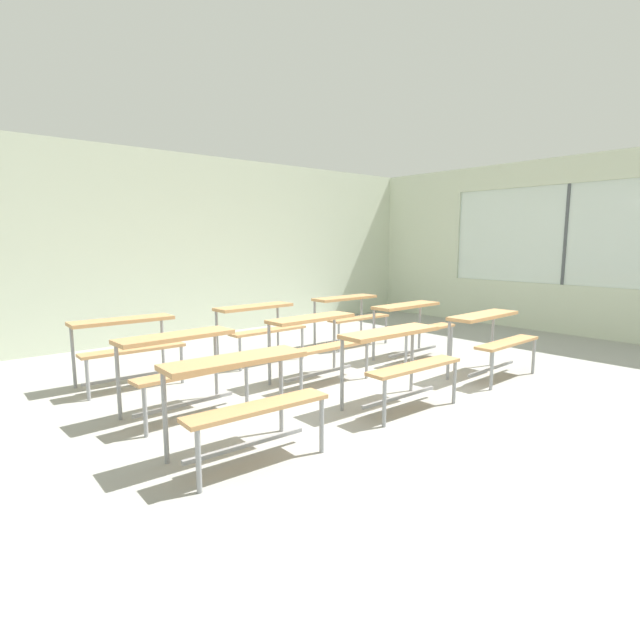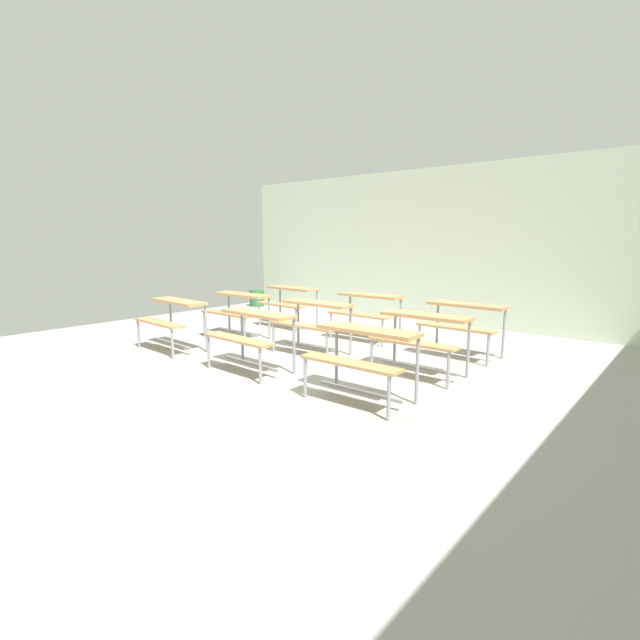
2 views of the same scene
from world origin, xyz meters
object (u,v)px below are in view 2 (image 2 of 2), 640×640
(desk_bench_r0c2, at_px, (362,347))
(desk_bench_r2c1, at_px, (366,306))
(desk_bench_r0c0, at_px, (172,313))
(desk_bench_r0c1, at_px, (251,327))
(desk_bench_r2c2, at_px, (462,317))
(desk_bench_r1c2, at_px, (421,330))
(desk_bench_r2c0, at_px, (288,297))
(desk_bench_r1c1, at_px, (313,315))
(desk_bench_r1c0, at_px, (237,305))
(trash_bin, at_px, (257,298))

(desk_bench_r0c2, bearing_deg, desk_bench_r2c1, 122.08)
(desk_bench_r0c0, height_order, desk_bench_r2c1, same)
(desk_bench_r2c1, bearing_deg, desk_bench_r0c1, -92.05)
(desk_bench_r2c1, relative_size, desk_bench_r2c2, 1.01)
(desk_bench_r1c2, relative_size, desk_bench_r2c2, 1.00)
(desk_bench_r0c0, xyz_separation_m, desk_bench_r2c0, (0.03, 2.45, 0.00))
(desk_bench_r0c0, relative_size, desk_bench_r2c2, 1.02)
(desk_bench_r1c2, height_order, desk_bench_r2c1, same)
(desk_bench_r0c1, relative_size, desk_bench_r1c1, 1.00)
(desk_bench_r1c0, height_order, trash_bin, desk_bench_r1c0)
(desk_bench_r0c0, height_order, desk_bench_r0c2, same)
(desk_bench_r0c1, distance_m, desk_bench_r1c0, 2.04)
(desk_bench_r0c1, relative_size, trash_bin, 2.79)
(desk_bench_r1c0, height_order, desk_bench_r2c0, same)
(desk_bench_r0c0, xyz_separation_m, desk_bench_r1c1, (1.73, 1.19, 0.00))
(desk_bench_r0c1, bearing_deg, desk_bench_r1c1, 92.20)
(desk_bench_r1c2, relative_size, trash_bin, 2.78)
(desk_bench_r0c2, xyz_separation_m, trash_bin, (-5.89, 3.87, -0.36))
(desk_bench_r0c0, distance_m, desk_bench_r1c2, 3.66)
(desk_bench_r1c1, height_order, desk_bench_r2c2, same)
(desk_bench_r0c0, relative_size, desk_bench_r0c2, 1.01)
(desk_bench_r0c1, height_order, desk_bench_r2c0, same)
(desk_bench_r1c1, xyz_separation_m, desk_bench_r2c2, (1.71, 1.25, 0.00))
(desk_bench_r1c1, relative_size, desk_bench_r1c2, 1.00)
(desk_bench_r1c2, height_order, desk_bench_r2c0, same)
(desk_bench_r2c0, bearing_deg, trash_bin, 151.85)
(desk_bench_r0c0, relative_size, desk_bench_r2c1, 1.01)
(desk_bench_r1c2, relative_size, desk_bench_r2c0, 0.99)
(desk_bench_r1c0, relative_size, desk_bench_r1c1, 1.01)
(desk_bench_r1c0, bearing_deg, desk_bench_r0c0, -95.76)
(desk_bench_r0c0, height_order, desk_bench_r1c1, same)
(desk_bench_r1c0, xyz_separation_m, trash_bin, (-2.54, 2.72, -0.36))
(desk_bench_r0c2, height_order, desk_bench_r1c1, same)
(desk_bench_r0c2, distance_m, desk_bench_r1c1, 2.06)
(desk_bench_r2c2, bearing_deg, desk_bench_r0c2, -89.90)
(desk_bench_r2c1, xyz_separation_m, desk_bench_r2c2, (1.66, -0.03, 0.00))
(desk_bench_r1c1, bearing_deg, trash_bin, 145.87)
(desk_bench_r1c1, relative_size, desk_bench_r2c2, 1.01)
(desk_bench_r1c1, height_order, desk_bench_r1c2, same)
(trash_bin, bearing_deg, desk_bench_r1c2, -24.28)
(desk_bench_r0c1, xyz_separation_m, desk_bench_r1c1, (-0.02, 1.18, 0.00))
(desk_bench_r1c2, distance_m, desk_bench_r2c2, 1.22)
(desk_bench_r1c1, xyz_separation_m, desk_bench_r2c1, (0.05, 1.27, 0.00))
(trash_bin, bearing_deg, desk_bench_r0c2, -33.27)
(desk_bench_r1c0, xyz_separation_m, desk_bench_r2c2, (3.37, 1.27, 0.00))
(desk_bench_r1c0, bearing_deg, desk_bench_r0c2, -21.00)
(desk_bench_r2c0, xyz_separation_m, desk_bench_r2c2, (3.42, -0.01, 0.00))
(desk_bench_r2c2, bearing_deg, desk_bench_r1c0, -158.82)
(desk_bench_r0c1, distance_m, desk_bench_r2c0, 2.98)
(desk_bench_r0c2, relative_size, desk_bench_r2c0, 1.00)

